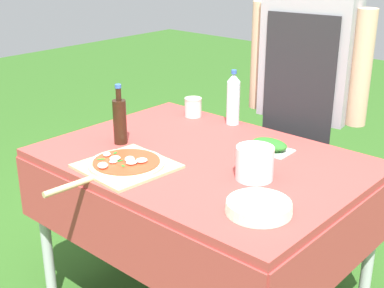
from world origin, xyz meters
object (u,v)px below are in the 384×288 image
Objects in this scene: herb_container at (269,145)px; plate_stack at (259,207)px; prep_table at (202,176)px; pizza_on_peel at (124,165)px; mixing_tub at (255,163)px; sauce_jar at (193,108)px; oil_bottle at (120,120)px; person_cook at (306,88)px; water_bottle at (233,99)px.

herb_container reaches higher than plate_stack.
prep_table is 0.36m from pizza_on_peel.
sauce_jar is at bearing 148.57° from mixing_tub.
herb_container is at bearing 54.91° from prep_table.
person_cook is at bearing 61.73° from oil_bottle.
sauce_jar is at bearing 26.39° from person_cook.
prep_table is 4.93× the size of oil_bottle.
oil_bottle is at bearing -110.84° from water_bottle.
sauce_jar is (-0.23, -0.04, -0.09)m from water_bottle.
pizza_on_peel is 2.02× the size of oil_bottle.
person_cook is at bearing 84.28° from prep_table.
prep_table is 0.32m from herb_container.
prep_table is at bearing 172.68° from mixing_tub.
pizza_on_peel is (-0.22, -1.01, -0.15)m from person_cook.
plate_stack is (0.39, -0.95, -0.15)m from person_cook.
mixing_tub is at bearing 35.33° from pizza_on_peel.
pizza_on_peel is at bearing -88.64° from water_bottle.
pizza_on_peel is 0.61m from plate_stack.
person_cook is at bearing 81.82° from pizza_on_peel.
prep_table is 0.50m from water_bottle.
oil_bottle is 1.36× the size of herb_container.
prep_table is at bearing 18.65° from oil_bottle.
person_cook reaches higher than herb_container.
herb_container is 0.58m from sauce_jar.
plate_stack is at bearing -8.37° from oil_bottle.
person_cook reaches higher than pizza_on_peel.
pizza_on_peel is at bearing -38.41° from oil_bottle.
plate_stack is (0.17, -0.21, -0.04)m from mixing_tub.
water_bottle is 1.87× the size of mixing_tub.
person_cook reaches higher than mixing_tub.
herb_container is (0.10, -0.46, -0.14)m from person_cook.
plate_stack is at bearing 9.30° from pizza_on_peel.
water_bottle is (-0.02, 0.73, 0.11)m from pizza_on_peel.
oil_bottle is 1.00× the size of water_bottle.
pizza_on_peel is 2.75× the size of herb_container.
person_cook is 0.49m from herb_container.
oil_bottle is at bearing 145.68° from pizza_on_peel.
prep_table is 0.75m from person_cook.
water_bottle is at bearing 111.47° from prep_table.
herb_container is at bearing -27.69° from water_bottle.
person_cook is at bearing 34.74° from sauce_jar.
pizza_on_peel is 5.65× the size of sauce_jar.
herb_container is at bearing 94.22° from person_cook.
water_bottle is 0.65m from mixing_tub.
person_cook is 8.19× the size of herb_container.
water_bottle reaches higher than plate_stack.
mixing_tub is 0.80m from sauce_jar.
mixing_tub is at bearing -31.43° from sauce_jar.
plate_stack is at bearing -46.86° from water_bottle.
person_cook is 16.80× the size of sauce_jar.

